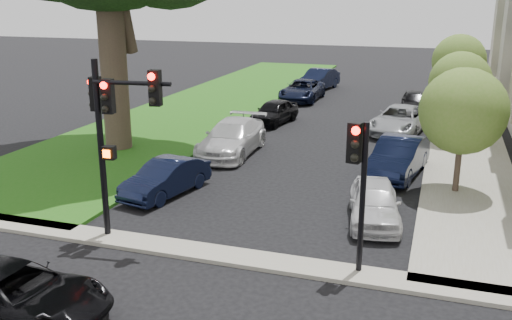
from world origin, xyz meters
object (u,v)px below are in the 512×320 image
(small_tree_a, at_px, (463,111))
(traffic_signal_main, at_px, (112,118))
(small_tree_c, at_px, (459,61))
(car_parked_8, at_px, (302,90))
(car_parked_3, at_px, (415,102))
(car_parked_5, at_px, (166,178))
(car_parked_7, at_px, (274,112))
(car_cross_near, at_px, (12,294))
(car_parked_6, at_px, (232,138))
(car_parked_2, at_px, (400,120))
(car_parked_9, at_px, (319,79))
(small_tree_b, at_px, (460,83))
(car_parked_1, at_px, (398,157))
(traffic_signal_secondary, at_px, (358,170))
(car_parked_0, at_px, (374,202))

(small_tree_a, relative_size, traffic_signal_main, 0.87)
(small_tree_c, relative_size, car_parked_8, 0.94)
(car_parked_3, distance_m, car_parked_5, 19.90)
(car_parked_7, bearing_deg, small_tree_a, -33.99)
(car_cross_near, bearing_deg, car_parked_8, 3.08)
(car_parked_6, relative_size, car_parked_7, 1.34)
(car_parked_2, xyz_separation_m, car_parked_3, (0.43, 5.82, -0.03))
(car_cross_near, distance_m, car_parked_3, 27.86)
(car_cross_near, bearing_deg, car_parked_9, 2.79)
(small_tree_b, relative_size, car_parked_1, 0.96)
(car_parked_3, distance_m, car_parked_9, 10.08)
(car_cross_near, xyz_separation_m, car_parked_8, (-0.44, 28.76, 0.06))
(traffic_signal_secondary, height_order, car_parked_0, traffic_signal_secondary)
(car_parked_2, distance_m, car_parked_8, 10.48)
(traffic_signal_secondary, relative_size, car_parked_6, 0.77)
(small_tree_b, xyz_separation_m, car_parked_3, (-2.34, 6.91, -2.28))
(car_parked_1, bearing_deg, traffic_signal_secondary, -83.31)
(car_parked_3, height_order, car_parked_7, car_parked_3)
(traffic_signal_main, bearing_deg, car_parked_0, 27.71)
(car_parked_1, bearing_deg, small_tree_c, 90.00)
(car_parked_1, relative_size, car_parked_7, 1.17)
(car_parked_2, bearing_deg, car_parked_6, -127.14)
(car_cross_near, distance_m, car_parked_7, 21.23)
(small_tree_a, relative_size, car_parked_0, 1.19)
(small_tree_b, xyz_separation_m, small_tree_c, (-0.00, 7.71, 0.21))
(small_tree_c, height_order, car_parked_5, small_tree_c)
(small_tree_a, bearing_deg, car_parked_9, 114.47)
(car_cross_near, height_order, car_parked_3, car_parked_3)
(car_cross_near, bearing_deg, small_tree_b, -23.17)
(car_cross_near, relative_size, car_parked_5, 1.19)
(traffic_signal_secondary, distance_m, car_parked_0, 4.34)
(traffic_signal_main, xyz_separation_m, car_parked_6, (-0.12, 9.87, -2.92))
(car_parked_0, bearing_deg, small_tree_b, 68.21)
(small_tree_b, height_order, traffic_signal_secondary, small_tree_b)
(small_tree_a, relative_size, car_cross_near, 1.00)
(traffic_signal_main, bearing_deg, car_parked_6, 90.70)
(car_parked_2, xyz_separation_m, car_parked_7, (-6.93, 0.12, -0.04))
(car_parked_8, distance_m, car_parked_9, 4.91)
(traffic_signal_secondary, xyz_separation_m, car_parked_7, (-7.13, 16.61, -2.17))
(small_tree_b, distance_m, car_parked_6, 11.36)
(traffic_signal_main, relative_size, car_parked_0, 1.38)
(small_tree_b, relative_size, car_parked_3, 1.12)
(car_parked_8, height_order, car_parked_9, car_parked_9)
(small_tree_a, distance_m, small_tree_b, 7.98)
(car_parked_1, height_order, car_parked_5, car_parked_1)
(car_parked_6, bearing_deg, car_cross_near, -90.60)
(car_parked_0, bearing_deg, small_tree_c, 72.99)
(small_tree_a, xyz_separation_m, car_parked_5, (-10.03, -3.47, -2.44))
(small_tree_a, distance_m, car_parked_1, 3.57)
(traffic_signal_main, height_order, car_parked_8, traffic_signal_main)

